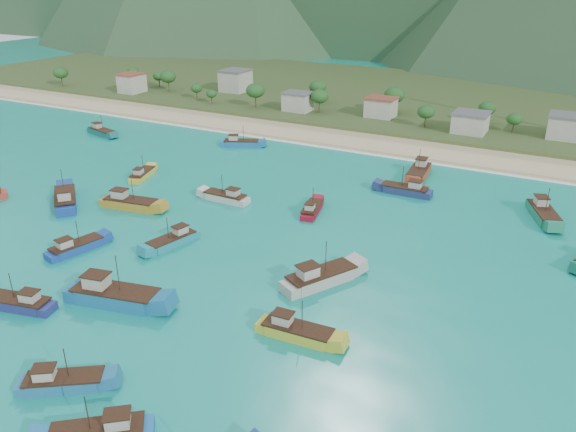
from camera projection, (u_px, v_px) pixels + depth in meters
The scene contains 23 objects.
ground at pixel (193, 263), 90.90m from camera, with size 600.00×600.00×0.00m, color #0C8881.
beach at pixel (367, 142), 154.72m from camera, with size 400.00×18.00×1.20m, color beige.
land at pixel (426, 101), 203.99m from camera, with size 400.00×110.00×2.40m, color #385123.
surf_line at pixel (354, 151), 147.04m from camera, with size 400.00×2.50×0.08m, color white.
village at pixel (414, 111), 169.08m from camera, with size 216.11×29.62×7.43m.
vegetation at pixel (343, 101), 179.84m from camera, with size 277.64×25.69×8.58m.
boat_0 at pixel (320, 278), 84.50m from camera, with size 9.16×12.68×7.35m.
boat_1 at pixel (419, 173), 128.63m from camera, with size 4.57×12.52×7.26m.
boat_2 at pixel (543, 214), 107.06m from camera, with size 7.53×12.18×6.93m.
boat_3 at pixel (66, 200), 113.16m from camera, with size 12.27×11.49×7.68m.
boat_7 at pixel (405, 190), 118.72m from camera, with size 10.83×3.35×6.37m.
boat_8 at pixel (312, 210), 109.53m from camera, with size 4.55×9.41×5.35m.
boat_10 at pixel (76, 248), 94.38m from camera, with size 5.14×10.22×5.80m.
boat_11 at pixel (114, 296), 79.54m from camera, with size 14.43×6.95×8.20m.
boat_12 at pixel (241, 143), 151.05m from camera, with size 10.66×7.20×6.11m.
boat_13 at pixel (173, 241), 96.69m from camera, with size 5.13×10.28×5.83m.
boat_14 at pixel (130, 204), 111.64m from camera, with size 12.40×5.40×7.08m.
boat_15 at pixel (63, 383), 63.56m from camera, with size 9.62×7.82×5.73m.
boat_16 at pixel (296, 332), 72.31m from camera, with size 10.48×3.65×6.10m.
boat_20 at pixel (20, 304), 78.49m from camera, with size 10.39×5.10×5.90m.
boat_27 at pixel (102, 132), 161.48m from camera, with size 11.06×5.71×6.27m.
boat_28 at pixel (226, 198), 115.11m from camera, with size 10.12×3.10×5.96m.
boat_29 at pixel (142, 175), 128.15m from camera, with size 5.34×9.63×5.46m.
Camera 1 is at (51.40, -63.44, 43.52)m, focal length 35.00 mm.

